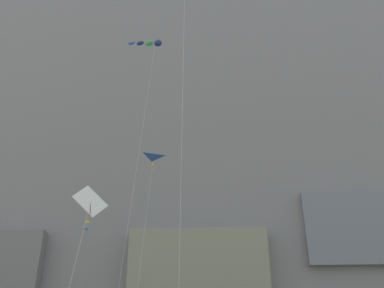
{
  "coord_description": "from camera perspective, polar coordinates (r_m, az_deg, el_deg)",
  "views": [
    {
      "loc": [
        1.64,
        -1.5,
        3.21
      ],
      "look_at": [
        0.36,
        27.99,
        18.76
      ],
      "focal_mm": 42.52,
      "sensor_mm": 36.0,
      "label": 1
    }
  ],
  "objects": [
    {
      "name": "cliff_face",
      "position": [
        80.59,
        1.07,
        -1.82
      ],
      "size": [
        180.0,
        33.25,
        77.07
      ],
      "color": "gray",
      "rests_on": "ground"
    },
    {
      "name": "kite_delta_upper_left",
      "position": [
        35.32,
        -5.21,
        -3.75
      ],
      "size": [
        1.64,
        2.84,
        18.36
      ],
      "color": "blue",
      "rests_on": "ground"
    },
    {
      "name": "kite_delta_mid_left",
      "position": [
        30.92,
        -0.5,
        17.6
      ],
      "size": [
        2.06,
        3.9,
        25.87
      ],
      "color": "pink",
      "rests_on": "ground"
    },
    {
      "name": "kite_diamond_upper_right",
      "position": [
        20.67,
        -12.88,
        -7.94
      ],
      "size": [
        1.53,
        3.89,
        11.19
      ],
      "color": "white",
      "rests_on": "ground"
    },
    {
      "name": "kite_windsock_high_right",
      "position": [
        40.8,
        -5.34,
        12.32
      ],
      "size": [
        3.2,
        2.25,
        30.03
      ],
      "color": "navy",
      "rests_on": "ground"
    }
  ]
}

